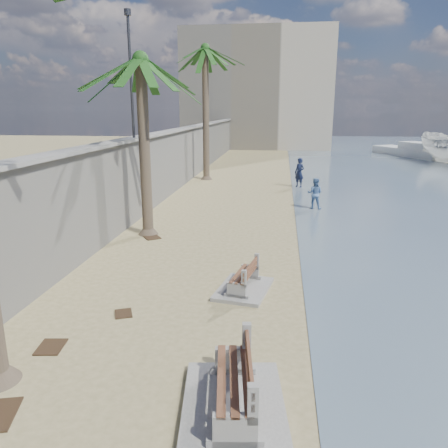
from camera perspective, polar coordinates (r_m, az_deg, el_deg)
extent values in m
plane|color=tan|center=(8.28, -3.08, -20.93)|extent=(140.00, 140.00, 0.00)
cube|color=gray|center=(27.54, -6.25, 8.34)|extent=(0.45, 70.00, 3.50)
cube|color=gray|center=(27.40, -6.36, 12.08)|extent=(0.80, 70.00, 0.12)
cube|color=#B7AA93|center=(58.72, 4.46, 16.93)|extent=(18.00, 12.00, 14.00)
cube|color=gray|center=(7.79, 1.28, -22.90)|extent=(1.98, 2.65, 0.13)
cube|color=gray|center=(12.09, 2.58, -8.48)|extent=(1.61, 2.09, 0.10)
cylinder|color=brown|center=(17.01, -10.33, 9.36)|extent=(0.42, 0.42, 6.56)
cylinder|color=brown|center=(30.54, -2.38, 13.90)|extent=(0.44, 0.44, 8.66)
cylinder|color=#2D2D33|center=(19.70, -12.06, 18.26)|extent=(0.12, 0.12, 5.00)
cylinder|color=#2D2D33|center=(20.02, -12.49, 25.41)|extent=(0.28, 0.28, 0.25)
imported|color=#141C39|center=(28.03, 9.83, 6.90)|extent=(0.92, 0.89, 2.12)
imported|color=#4F72A5|center=(22.06, 11.78, 4.14)|extent=(0.94, 0.79, 1.70)
cube|color=#382616|center=(10.14, -21.68, -14.68)|extent=(0.59, 0.71, 0.03)
cube|color=#382616|center=(17.12, -9.40, -1.70)|extent=(0.84, 0.87, 0.03)
cube|color=#382616|center=(11.09, -13.00, -11.32)|extent=(0.56, 0.62, 0.03)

